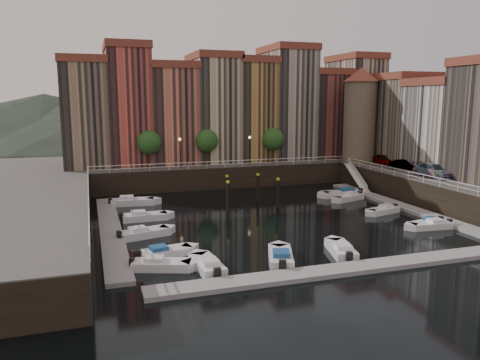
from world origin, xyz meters
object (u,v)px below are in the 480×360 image
object	(u,v)px
mooring_pilings	(248,192)
boat_left_0	(160,265)
gangway	(357,176)
corner_tower	(360,114)
car_a	(384,161)
boat_left_1	(164,252)
car_b	(405,166)
boat_left_2	(143,233)
car_c	(434,171)

from	to	relation	value
mooring_pilings	boat_left_0	world-z (taller)	mooring_pilings
gangway	mooring_pilings	world-z (taller)	gangway
corner_tower	boat_left_0	xyz separation A→B (m)	(-33.18, -26.91, -9.85)
car_a	mooring_pilings	bearing A→B (deg)	-158.53
boat_left_1	car_b	world-z (taller)	car_b
boat_left_0	boat_left_2	distance (m)	8.65
mooring_pilings	boat_left_1	bearing A→B (deg)	-129.12
corner_tower	boat_left_0	distance (m)	43.84
car_a	car_b	world-z (taller)	car_a
gangway	mooring_pilings	xyz separation A→B (m)	(-17.47, -4.79, -0.27)
corner_tower	gangway	xyz separation A→B (m)	(-2.90, -4.50, -8.28)
boat_left_1	gangway	bearing A→B (deg)	22.43
mooring_pilings	car_b	bearing A→B (deg)	2.13
boat_left_1	boat_left_2	xyz separation A→B (m)	(-0.99, 5.91, 0.02)
boat_left_0	car_a	xyz separation A→B (m)	(35.14, 23.18, 3.43)
gangway	mooring_pilings	bearing A→B (deg)	-164.66
car_c	boat_left_1	bearing A→B (deg)	-167.37
corner_tower	car_a	xyz separation A→B (m)	(1.96, -3.73, -6.41)
corner_tower	car_b	xyz separation A→B (m)	(1.86, -8.46, -6.51)
car_a	car_b	distance (m)	4.74
mooring_pilings	boat_left_2	size ratio (longest dim) A/B	1.30
boat_left_2	car_a	size ratio (longest dim) A/B	1.06
gangway	corner_tower	bearing A→B (deg)	57.20
boat_left_1	car_c	bearing A→B (deg)	5.02
gangway	car_a	world-z (taller)	car_a
corner_tower	boat_left_0	size ratio (longest dim) A/B	3.00
gangway	car_b	bearing A→B (deg)	-39.80
gangway	car_c	size ratio (longest dim) A/B	1.50
car_a	car_b	size ratio (longest dim) A/B	1.11
corner_tower	boat_left_2	world-z (taller)	corner_tower
boat_left_1	mooring_pilings	bearing A→B (deg)	39.67
boat_left_0	car_a	size ratio (longest dim) A/B	1.00
boat_left_2	car_a	distance (m)	38.45
car_b	boat_left_1	bearing A→B (deg)	-170.82
mooring_pilings	car_a	bearing A→B (deg)	14.00
boat_left_2	car_c	distance (m)	35.43
corner_tower	car_c	bearing A→B (deg)	-83.73
car_c	car_b	bearing A→B (deg)	83.54
corner_tower	mooring_pilings	xyz separation A→B (m)	(-20.37, -9.29, -8.54)
boat_left_0	car_a	distance (m)	42.24
corner_tower	car_a	distance (m)	7.67
boat_left_0	boat_left_2	xyz separation A→B (m)	(-0.28, 8.64, 0.02)
gangway	boat_left_1	world-z (taller)	gangway
boat_left_0	boat_left_1	world-z (taller)	boat_left_0
gangway	boat_left_1	bearing A→B (deg)	-146.36
corner_tower	car_b	bearing A→B (deg)	-77.63
gangway	car_a	distance (m)	5.26
gangway	boat_left_0	distance (m)	37.70
gangway	mooring_pilings	distance (m)	18.12
corner_tower	boat_left_2	xyz separation A→B (m)	(-33.47, -18.27, -9.83)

